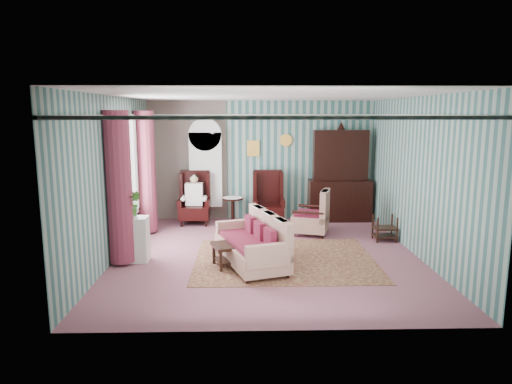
{
  "coord_description": "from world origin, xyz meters",
  "views": [
    {
      "loc": [
        -0.42,
        -8.15,
        2.6
      ],
      "look_at": [
        -0.19,
        0.6,
        1.08
      ],
      "focal_mm": 32.0,
      "sensor_mm": 36.0,
      "label": 1
    }
  ],
  "objects_px": {
    "nest_table": "(385,228)",
    "plant_stand": "(133,239)",
    "round_side_table": "(233,210)",
    "sofa": "(251,239)",
    "floral_armchair": "(310,214)",
    "coffee_table": "(242,254)",
    "dresser_hutch": "(340,173)",
    "wingback_left": "(194,198)",
    "wingback_right": "(268,198)",
    "bookcase": "(206,175)",
    "seated_woman": "(194,199)"
  },
  "relations": [
    {
      "from": "wingback_right",
      "to": "plant_stand",
      "type": "xyz_separation_m",
      "value": [
        -2.55,
        -2.75,
        -0.22
      ]
    },
    {
      "from": "wingback_left",
      "to": "coffee_table",
      "type": "relative_size",
      "value": 1.27
    },
    {
      "from": "plant_stand",
      "to": "floral_armchair",
      "type": "bearing_deg",
      "value": 26.9
    },
    {
      "from": "wingback_right",
      "to": "coffee_table",
      "type": "bearing_deg",
      "value": -101.67
    },
    {
      "from": "wingback_left",
      "to": "bookcase",
      "type": "bearing_deg",
      "value": 57.34
    },
    {
      "from": "sofa",
      "to": "floral_armchair",
      "type": "height_order",
      "value": "sofa"
    },
    {
      "from": "bookcase",
      "to": "floral_armchair",
      "type": "xyz_separation_m",
      "value": [
        2.36,
        -1.41,
        -0.67
      ]
    },
    {
      "from": "coffee_table",
      "to": "seated_woman",
      "type": "bearing_deg",
      "value": 110.55
    },
    {
      "from": "round_side_table",
      "to": "nest_table",
      "type": "relative_size",
      "value": 1.11
    },
    {
      "from": "wingback_right",
      "to": "plant_stand",
      "type": "relative_size",
      "value": 1.56
    },
    {
      "from": "wingback_right",
      "to": "wingback_left",
      "type": "bearing_deg",
      "value": 180.0
    },
    {
      "from": "wingback_left",
      "to": "dresser_hutch",
      "type": "bearing_deg",
      "value": 4.41
    },
    {
      "from": "sofa",
      "to": "nest_table",
      "type": "bearing_deg",
      "value": -80.34
    },
    {
      "from": "dresser_hutch",
      "to": "wingback_left",
      "type": "bearing_deg",
      "value": -175.59
    },
    {
      "from": "nest_table",
      "to": "wingback_right",
      "type": "bearing_deg",
      "value": 146.25
    },
    {
      "from": "floral_armchair",
      "to": "bookcase",
      "type": "bearing_deg",
      "value": 76.78
    },
    {
      "from": "wingback_left",
      "to": "coffee_table",
      "type": "bearing_deg",
      "value": -69.45
    },
    {
      "from": "wingback_right",
      "to": "round_side_table",
      "type": "height_order",
      "value": "wingback_right"
    },
    {
      "from": "bookcase",
      "to": "dresser_hutch",
      "type": "relative_size",
      "value": 0.95
    },
    {
      "from": "wingback_left",
      "to": "plant_stand",
      "type": "height_order",
      "value": "wingback_left"
    },
    {
      "from": "dresser_hutch",
      "to": "floral_armchair",
      "type": "height_order",
      "value": "dresser_hutch"
    },
    {
      "from": "dresser_hutch",
      "to": "wingback_right",
      "type": "relative_size",
      "value": 1.89
    },
    {
      "from": "dresser_hutch",
      "to": "wingback_left",
      "type": "relative_size",
      "value": 1.89
    },
    {
      "from": "seated_woman",
      "to": "nest_table",
      "type": "xyz_separation_m",
      "value": [
        4.07,
        -1.55,
        -0.32
      ]
    },
    {
      "from": "floral_armchair",
      "to": "coffee_table",
      "type": "bearing_deg",
      "value": 161.04
    },
    {
      "from": "bookcase",
      "to": "plant_stand",
      "type": "bearing_deg",
      "value": -108.49
    },
    {
      "from": "wingback_left",
      "to": "round_side_table",
      "type": "height_order",
      "value": "wingback_left"
    },
    {
      "from": "floral_armchair",
      "to": "nest_table",
      "type": "bearing_deg",
      "value": -92.2
    },
    {
      "from": "round_side_table",
      "to": "coffee_table",
      "type": "bearing_deg",
      "value": -85.86
    },
    {
      "from": "coffee_table",
      "to": "floral_armchair",
      "type": "bearing_deg",
      "value": 53.36
    },
    {
      "from": "dresser_hutch",
      "to": "coffee_table",
      "type": "height_order",
      "value": "dresser_hutch"
    },
    {
      "from": "coffee_table",
      "to": "plant_stand",
      "type": "bearing_deg",
      "value": 172.32
    },
    {
      "from": "bookcase",
      "to": "nest_table",
      "type": "relative_size",
      "value": 4.15
    },
    {
      "from": "nest_table",
      "to": "floral_armchair",
      "type": "relative_size",
      "value": 0.6
    },
    {
      "from": "bookcase",
      "to": "coffee_table",
      "type": "distance_m",
      "value": 3.63
    },
    {
      "from": "wingback_left",
      "to": "sofa",
      "type": "xyz_separation_m",
      "value": [
        1.29,
        -3.03,
        -0.16
      ]
    },
    {
      "from": "wingback_left",
      "to": "coffee_table",
      "type": "height_order",
      "value": "wingback_left"
    },
    {
      "from": "nest_table",
      "to": "coffee_table",
      "type": "relative_size",
      "value": 0.55
    },
    {
      "from": "seated_woman",
      "to": "round_side_table",
      "type": "distance_m",
      "value": 0.96
    },
    {
      "from": "wingback_left",
      "to": "round_side_table",
      "type": "relative_size",
      "value": 2.08
    },
    {
      "from": "nest_table",
      "to": "plant_stand",
      "type": "bearing_deg",
      "value": -166.16
    },
    {
      "from": "bookcase",
      "to": "sofa",
      "type": "bearing_deg",
      "value": -73.13
    },
    {
      "from": "wingback_left",
      "to": "floral_armchair",
      "type": "relative_size",
      "value": 1.38
    },
    {
      "from": "nest_table",
      "to": "sofa",
      "type": "xyz_separation_m",
      "value": [
        -2.78,
        -1.48,
        0.19
      ]
    },
    {
      "from": "seated_woman",
      "to": "coffee_table",
      "type": "xyz_separation_m",
      "value": [
        1.13,
        -3.01,
        -0.39
      ]
    },
    {
      "from": "wingback_right",
      "to": "round_side_table",
      "type": "xyz_separation_m",
      "value": [
        -0.85,
        0.15,
        -0.33
      ]
    },
    {
      "from": "sofa",
      "to": "coffee_table",
      "type": "xyz_separation_m",
      "value": [
        -0.16,
        0.02,
        -0.26
      ]
    },
    {
      "from": "dresser_hutch",
      "to": "plant_stand",
      "type": "height_order",
      "value": "dresser_hutch"
    },
    {
      "from": "sofa",
      "to": "floral_armchair",
      "type": "distance_m",
      "value": 2.41
    },
    {
      "from": "wingback_left",
      "to": "round_side_table",
      "type": "xyz_separation_m",
      "value": [
        0.9,
        0.15,
        -0.33
      ]
    }
  ]
}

